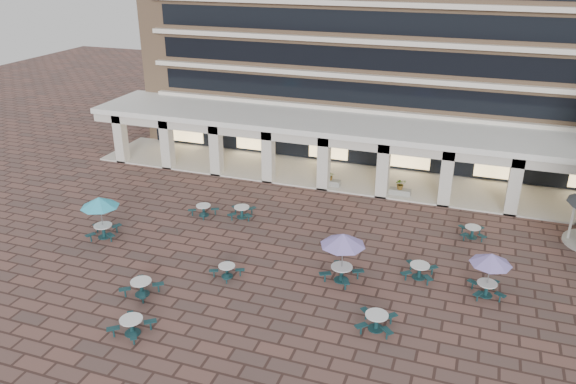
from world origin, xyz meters
name	(u,v)px	position (x,y,z in m)	size (l,w,h in m)	color
ground	(296,282)	(0.00, 0.00, 0.00)	(120.00, 120.00, 0.00)	brown
retail_arcade	(361,142)	(0.00, 14.80, 3.00)	(42.00, 6.60, 4.40)	white
picnic_table_0	(132,325)	(-5.61, -6.45, 0.47)	(1.91, 1.91, 0.78)	#163C43
picnic_table_1	(141,286)	(-6.92, -3.62, 0.47)	(1.95, 1.95, 0.78)	#163C43
picnic_table_4	(100,204)	(-12.45, 0.86, 2.21)	(2.25, 2.25, 2.60)	#163C43
picnic_table_6	(343,241)	(2.17, 0.94, 2.31)	(2.35, 2.35, 2.72)	#163C43
picnic_table_7	(419,270)	(5.95, 2.57, 0.46)	(1.85, 1.85, 0.77)	#163C43
picnic_table_8	(204,209)	(-8.20, 5.55, 0.42)	(1.90, 1.90, 0.71)	#163C43
picnic_table_9	(227,270)	(-3.62, -0.69, 0.40)	(1.81, 1.81, 0.67)	#163C43
picnic_table_10	(376,320)	(4.67, -2.50, 0.47)	(1.81, 1.81, 0.80)	#163C43
picnic_table_11	(491,260)	(9.32, 1.98, 2.01)	(2.05, 2.05, 2.37)	#163C43
picnic_table_12	(242,211)	(-5.74, 6.09, 0.44)	(1.88, 1.88, 0.74)	#163C43
picnic_table_13	(472,231)	(8.37, 8.15, 0.42)	(1.73, 1.73, 0.70)	#163C43
planter_left	(330,181)	(-1.73, 12.90, 0.43)	(1.50, 0.60, 1.16)	#9B9B96
planter_right	(400,189)	(3.31, 12.90, 0.54)	(1.50, 0.84, 1.30)	#9B9B96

